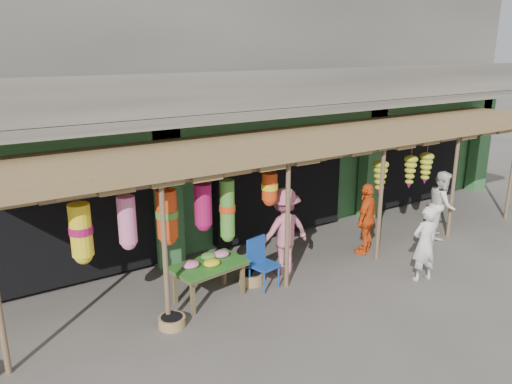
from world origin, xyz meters
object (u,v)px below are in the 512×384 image
flower_table (209,265)px  blue_chair (261,260)px  person_front (425,244)px  person_shopper (284,231)px  person_right (442,205)px  person_vendor (367,219)px

flower_table → blue_chair: size_ratio=1.49×
person_front → person_shopper: bearing=-29.6°
flower_table → person_right: person_right is taller
person_right → person_front: bearing=169.7°
person_front → person_vendor: bearing=-79.9°
person_front → person_shopper: (-2.15, 1.83, 0.13)m
person_right → person_shopper: 4.47m
blue_chair → person_right: bearing=-13.7°
blue_chair → person_vendor: bearing=-9.9°
person_front → person_right: (2.29, 1.36, 0.06)m
flower_table → person_shopper: bearing=-3.2°
blue_chair → person_right: person_right is taller
person_front → person_right: bearing=-138.6°
person_front → person_vendor: size_ratio=0.95×
person_front → person_shopper: 2.83m
blue_chair → person_right: 5.21m
person_vendor → person_shopper: person_shopper is taller
person_shopper → person_front: bearing=142.1°
person_front → person_shopper: person_shopper is taller
flower_table → person_shopper: (1.83, 0.17, 0.25)m
person_right → person_vendor: bearing=132.2°
person_vendor → person_front: bearing=63.7°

